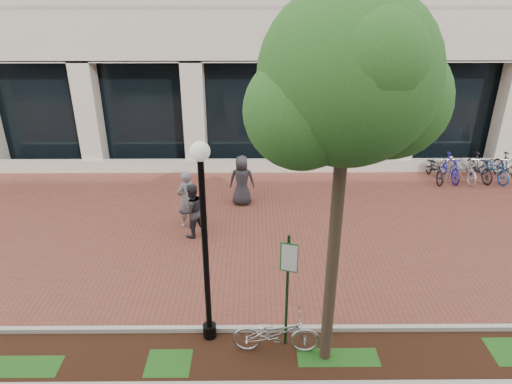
{
  "coord_description": "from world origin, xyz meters",
  "views": [
    {
      "loc": [
        0.21,
        -12.08,
        6.77
      ],
      "look_at": [
        0.29,
        -0.8,
        1.57
      ],
      "focal_mm": 32.0,
      "sensor_mm": 36.0,
      "label": 1
    }
  ],
  "objects_px": {
    "parking_sign": "(288,279)",
    "pedestrian_left": "(186,199)",
    "pedestrian_right": "(242,180)",
    "bollard": "(449,169)",
    "locked_bicycle": "(276,333)",
    "bike_rack_cluster": "(471,168)",
    "lamppost": "(205,236)",
    "street_tree": "(350,89)",
    "pedestrian_mid": "(192,211)"
  },
  "relations": [
    {
      "from": "parking_sign",
      "to": "pedestrian_left",
      "type": "distance_m",
      "value": 5.8
    },
    {
      "from": "pedestrian_left",
      "to": "pedestrian_right",
      "type": "height_order",
      "value": "pedestrian_left"
    },
    {
      "from": "parking_sign",
      "to": "bollard",
      "type": "height_order",
      "value": "parking_sign"
    },
    {
      "from": "locked_bicycle",
      "to": "bike_rack_cluster",
      "type": "xyz_separation_m",
      "value": [
        7.7,
        8.72,
        0.02
      ]
    },
    {
      "from": "parking_sign",
      "to": "bollard",
      "type": "distance_m",
      "value": 10.62
    },
    {
      "from": "parking_sign",
      "to": "lamppost",
      "type": "xyz_separation_m",
      "value": [
        -1.57,
        0.23,
        0.8
      ]
    },
    {
      "from": "parking_sign",
      "to": "pedestrian_left",
      "type": "height_order",
      "value": "parking_sign"
    },
    {
      "from": "pedestrian_right",
      "to": "pedestrian_left",
      "type": "bearing_deg",
      "value": 44.41
    },
    {
      "from": "lamppost",
      "to": "locked_bicycle",
      "type": "bearing_deg",
      "value": -17.06
    },
    {
      "from": "street_tree",
      "to": "pedestrian_left",
      "type": "relative_size",
      "value": 3.9
    },
    {
      "from": "lamppost",
      "to": "street_tree",
      "type": "xyz_separation_m",
      "value": [
        2.37,
        -0.56,
        2.89
      ]
    },
    {
      "from": "parking_sign",
      "to": "street_tree",
      "type": "height_order",
      "value": "street_tree"
    },
    {
      "from": "pedestrian_left",
      "to": "bike_rack_cluster",
      "type": "bearing_deg",
      "value": 155.13
    },
    {
      "from": "parking_sign",
      "to": "bollard",
      "type": "xyz_separation_m",
      "value": [
        6.54,
        8.3,
        -1.1
      ]
    },
    {
      "from": "parking_sign",
      "to": "bike_rack_cluster",
      "type": "distance_m",
      "value": 11.41
    },
    {
      "from": "lamppost",
      "to": "bollard",
      "type": "xyz_separation_m",
      "value": [
        8.12,
        8.06,
        -1.9
      ]
    },
    {
      "from": "parking_sign",
      "to": "pedestrian_left",
      "type": "bearing_deg",
      "value": 134.1
    },
    {
      "from": "lamppost",
      "to": "bollard",
      "type": "relative_size",
      "value": 4.14
    },
    {
      "from": "street_tree",
      "to": "pedestrian_right",
      "type": "xyz_separation_m",
      "value": [
        -1.82,
        6.87,
        -4.46
      ]
    },
    {
      "from": "bollard",
      "to": "bike_rack_cluster",
      "type": "distance_m",
      "value": 0.98
    },
    {
      "from": "pedestrian_right",
      "to": "bike_rack_cluster",
      "type": "distance_m",
      "value": 8.75
    },
    {
      "from": "pedestrian_mid",
      "to": "lamppost",
      "type": "bearing_deg",
      "value": 67.66
    },
    {
      "from": "street_tree",
      "to": "bike_rack_cluster",
      "type": "distance_m",
      "value": 12.11
    },
    {
      "from": "parking_sign",
      "to": "lamppost",
      "type": "height_order",
      "value": "lamppost"
    },
    {
      "from": "street_tree",
      "to": "bollard",
      "type": "relative_size",
      "value": 6.61
    },
    {
      "from": "bike_rack_cluster",
      "to": "pedestrian_mid",
      "type": "bearing_deg",
      "value": -163.46
    },
    {
      "from": "locked_bicycle",
      "to": "pedestrian_left",
      "type": "distance_m",
      "value": 5.83
    },
    {
      "from": "pedestrian_right",
      "to": "bike_rack_cluster",
      "type": "height_order",
      "value": "pedestrian_right"
    },
    {
      "from": "pedestrian_mid",
      "to": "pedestrian_right",
      "type": "height_order",
      "value": "pedestrian_right"
    },
    {
      "from": "parking_sign",
      "to": "street_tree",
      "type": "bearing_deg",
      "value": -5.67
    },
    {
      "from": "bike_rack_cluster",
      "to": "street_tree",
      "type": "bearing_deg",
      "value": -133.09
    },
    {
      "from": "lamppost",
      "to": "pedestrian_right",
      "type": "xyz_separation_m",
      "value": [
        0.55,
        6.3,
        -1.58
      ]
    },
    {
      "from": "parking_sign",
      "to": "locked_bicycle",
      "type": "relative_size",
      "value": 1.48
    },
    {
      "from": "parking_sign",
      "to": "pedestrian_left",
      "type": "xyz_separation_m",
      "value": [
        -2.65,
        5.1,
        -0.74
      ]
    },
    {
      "from": "locked_bicycle",
      "to": "bollard",
      "type": "relative_size",
      "value": 1.67
    },
    {
      "from": "pedestrian_left",
      "to": "pedestrian_mid",
      "type": "distance_m",
      "value": 0.73
    },
    {
      "from": "street_tree",
      "to": "bollard",
      "type": "distance_m",
      "value": 11.41
    },
    {
      "from": "lamppost",
      "to": "locked_bicycle",
      "type": "height_order",
      "value": "lamppost"
    },
    {
      "from": "pedestrian_right",
      "to": "bike_rack_cluster",
      "type": "bearing_deg",
      "value": -163.74
    },
    {
      "from": "parking_sign",
      "to": "locked_bicycle",
      "type": "bearing_deg",
      "value": -122.47
    },
    {
      "from": "bollard",
      "to": "bike_rack_cluster",
      "type": "xyz_separation_m",
      "value": [
        0.95,
        0.24,
        -0.06
      ]
    },
    {
      "from": "pedestrian_mid",
      "to": "parking_sign",
      "type": "bearing_deg",
      "value": 84.94
    },
    {
      "from": "street_tree",
      "to": "pedestrian_mid",
      "type": "distance_m",
      "value": 7.28
    },
    {
      "from": "locked_bicycle",
      "to": "bollard",
      "type": "distance_m",
      "value": 10.84
    },
    {
      "from": "lamppost",
      "to": "pedestrian_mid",
      "type": "xyz_separation_m",
      "value": [
        -0.84,
        4.18,
        -1.61
      ]
    },
    {
      "from": "locked_bicycle",
      "to": "pedestrian_left",
      "type": "relative_size",
      "value": 0.99
    },
    {
      "from": "bike_rack_cluster",
      "to": "pedestrian_right",
      "type": "bearing_deg",
      "value": -172.84
    },
    {
      "from": "parking_sign",
      "to": "pedestrian_right",
      "type": "bearing_deg",
      "value": 115.45
    },
    {
      "from": "bike_rack_cluster",
      "to": "lamppost",
      "type": "bearing_deg",
      "value": -143.55
    },
    {
      "from": "parking_sign",
      "to": "street_tree",
      "type": "distance_m",
      "value": 3.79
    }
  ]
}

